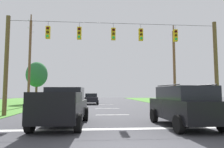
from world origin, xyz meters
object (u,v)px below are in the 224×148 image
utility_pole_mid_right (174,67)px  suv_black (183,105)px  tree_roadside_right (37,75)px  overhead_signal_span (115,59)px  utility_pole_near_left (30,60)px  pickup_truck (63,106)px  distant_car_crossing_white (183,99)px  distant_car_oncoming (91,99)px

utility_pole_mid_right → suv_black: bearing=-110.4°
suv_black → tree_roadside_right: 26.40m
overhead_signal_span → utility_pole_near_left: size_ratio=1.47×
pickup_truck → utility_pole_mid_right: 18.82m
distant_car_crossing_white → utility_pole_mid_right: utility_pole_mid_right is taller
utility_pole_mid_right → tree_roadside_right: size_ratio=1.62×
distant_car_oncoming → tree_roadside_right: (-8.37, 2.61, 3.59)m
suv_black → utility_pole_mid_right: bearing=69.6°
tree_roadside_right → distant_car_crossing_white: bearing=-18.9°
pickup_truck → suv_black: suv_black is taller
distant_car_crossing_white → utility_pole_mid_right: 4.33m
overhead_signal_span → suv_black: size_ratio=3.39×
pickup_truck → utility_pole_mid_right: utility_pole_mid_right is taller
pickup_truck → tree_roadside_right: size_ratio=0.87×
pickup_truck → utility_pole_near_left: size_ratio=0.49×
suv_black → distant_car_oncoming: size_ratio=1.12×
overhead_signal_span → utility_pole_near_left: 13.67m
suv_black → overhead_signal_span: bearing=116.6°
overhead_signal_span → utility_pole_mid_right: 12.78m
suv_black → distant_car_oncoming: (-4.84, 20.00, -0.27)m
overhead_signal_span → pickup_truck: 6.57m
utility_pole_mid_right → pickup_truck: bearing=-129.2°
utility_pole_near_left → tree_roadside_right: utility_pole_near_left is taller
suv_black → utility_pole_mid_right: size_ratio=0.47×
distant_car_crossing_white → tree_roadside_right: bearing=161.1°
pickup_truck → suv_black: 6.06m
suv_black → utility_pole_near_left: 20.26m
overhead_signal_span → utility_pole_mid_right: bearing=48.3°
utility_pole_mid_right → tree_roadside_right: 20.29m
overhead_signal_span → tree_roadside_right: 19.88m
utility_pole_mid_right → tree_roadside_right: bearing=158.5°
distant_car_oncoming → utility_pole_mid_right: (10.50, -4.81, 4.11)m
tree_roadside_right → utility_pole_near_left: bearing=-81.9°
distant_car_oncoming → utility_pole_near_left: bearing=-148.8°
suv_black → distant_car_oncoming: suv_black is taller
pickup_truck → distant_car_oncoming: (1.14, 19.07, -0.18)m
pickup_truck → distant_car_crossing_white: bearing=48.9°
utility_pole_mid_right → overhead_signal_span: bearing=-131.7°
pickup_truck → distant_car_crossing_white: pickup_truck is taller
distant_car_oncoming → tree_roadside_right: 9.48m
distant_car_oncoming → utility_pole_mid_right: 12.26m
suv_black → utility_pole_mid_right: 16.65m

